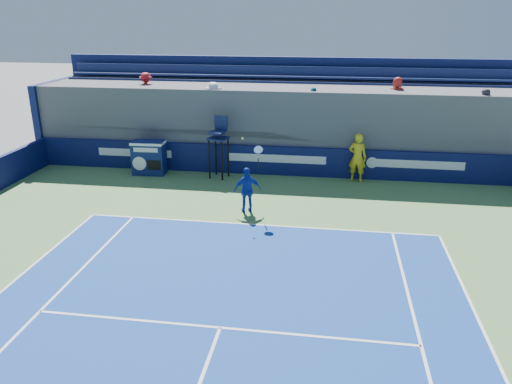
# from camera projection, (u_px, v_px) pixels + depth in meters

# --- Properties ---
(ball_person) EXTENTS (0.79, 0.62, 1.92)m
(ball_person) POSITION_uv_depth(u_px,v_px,m) (358.00, 157.00, 19.40)
(ball_person) COLOR yellow
(ball_person) RESTS_ON apron
(back_hoarding) EXTENTS (20.40, 0.21, 1.20)m
(back_hoarding) POSITION_uv_depth(u_px,v_px,m) (277.00, 161.00, 20.29)
(back_hoarding) COLOR #0C1143
(back_hoarding) RESTS_ON ground
(match_clock) EXTENTS (1.35, 0.78, 1.40)m
(match_clock) POSITION_uv_depth(u_px,v_px,m) (149.00, 157.00, 20.34)
(match_clock) COLOR #101B51
(match_clock) RESTS_ON ground
(umpire_chair) EXTENTS (0.85, 0.85, 2.48)m
(umpire_chair) POSITION_uv_depth(u_px,v_px,m) (219.00, 141.00, 19.66)
(umpire_chair) COLOR black
(umpire_chair) RESTS_ON ground
(tennis_player) EXTENTS (1.01, 0.64, 2.57)m
(tennis_player) POSITION_uv_depth(u_px,v_px,m) (247.00, 190.00, 16.41)
(tennis_player) COLOR #122C99
(tennis_player) RESTS_ON apron
(stadium_seating) EXTENTS (21.00, 4.05, 4.40)m
(stadium_seating) POSITION_uv_depth(u_px,v_px,m) (282.00, 121.00, 21.77)
(stadium_seating) COLOR #4E4E53
(stadium_seating) RESTS_ON ground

